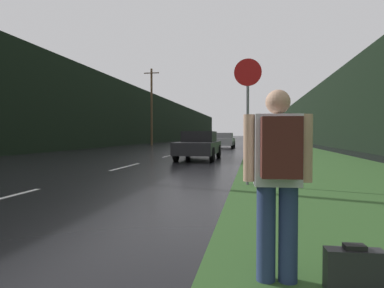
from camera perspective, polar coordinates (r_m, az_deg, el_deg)
grass_verge at (r=40.00m, az=13.69°, el=-0.21°), size 6.00×240.00×0.02m
lane_stripe_c at (r=13.52m, az=-10.96°, el=-3.72°), size 0.12×3.00×0.01m
lane_stripe_d at (r=20.19m, az=-3.81°, el=-1.94°), size 0.12×3.00×0.01m
lane_stripe_e at (r=27.03m, az=-0.24°, el=-1.04°), size 0.12×3.00×0.01m
lane_stripe_f at (r=33.93m, az=1.88°, el=-0.50°), size 0.12×3.00×0.01m
treeline_far_side at (r=52.22m, az=-6.86°, el=4.17°), size 2.00×140.00×7.18m
treeline_near_side at (r=50.67m, az=19.81°, el=4.11°), size 2.00×140.00×7.09m
utility_pole_far at (r=40.53m, az=-6.75°, el=6.34°), size 1.80×0.24×8.92m
stop_sign at (r=8.50m, az=9.26°, el=5.82°), size 0.67×0.07×3.10m
hitchhiker_with_backpack at (r=2.91m, az=14.15°, el=-4.70°), size 0.56×0.41×1.63m
suitcase at (r=3.13m, az=25.43°, el=-18.58°), size 0.45×0.18×0.39m
car_passing_near at (r=17.21m, az=1.18°, el=-0.19°), size 1.90×4.79×1.41m
car_passing_far at (r=31.80m, az=5.29°, el=0.63°), size 1.98×4.80×1.39m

